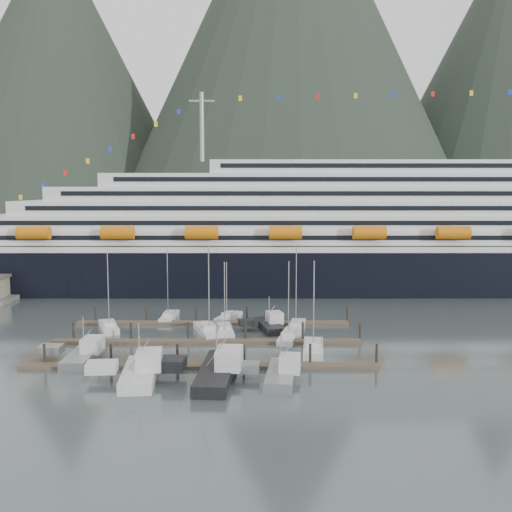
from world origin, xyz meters
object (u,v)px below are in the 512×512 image
object	(u,v)px
sailboat_g	(296,327)
trawler_c	(215,370)
trawler_d	(280,373)
trawler_e	(268,325)
sailboat_c	(224,331)
sailboat_f	(229,317)
sailboat_d	(289,336)
sailboat_b	(208,331)
trawler_b	(138,372)
sailboat_h	(313,349)
trawler_a	(83,354)
sailboat_a	(109,327)
cruise_ship	(370,238)
sailboat_e	(169,317)

from	to	relation	value
sailboat_g	trawler_c	xyz separation A→B (m)	(-12.06, -26.38, 0.57)
trawler_d	trawler_e	bearing A→B (deg)	8.04
sailboat_g	sailboat_c	bearing A→B (deg)	113.02
sailboat_f	trawler_d	world-z (taller)	sailboat_f
sailboat_c	trawler_e	bearing A→B (deg)	-76.26
sailboat_d	trawler_e	bearing A→B (deg)	38.98
sailboat_b	sailboat_c	distance (m)	2.73
sailboat_b	trawler_b	bearing A→B (deg)	147.35
trawler_c	sailboat_c	bearing A→B (deg)	3.93
sailboat_b	sailboat_h	bearing A→B (deg)	-140.08
trawler_d	trawler_a	bearing A→B (deg)	78.21
trawler_c	trawler_e	bearing A→B (deg)	-11.74
sailboat_a	trawler_d	world-z (taller)	sailboat_a
cruise_ship	trawler_d	size ratio (longest dim) A/B	18.25
trawler_b	trawler_c	distance (m)	9.64
trawler_c	sailboat_e	bearing A→B (deg)	21.19
trawler_a	trawler_d	distance (m)	28.66
sailboat_e	trawler_a	distance (m)	27.41
trawler_b	trawler_c	bearing A→B (deg)	-90.88
sailboat_c	sailboat_b	bearing A→B (deg)	89.74
trawler_e	sailboat_f	bearing A→B (deg)	28.30
sailboat_d	cruise_ship	bearing A→B (deg)	-11.81
sailboat_g	cruise_ship	bearing A→B (deg)	-15.97
sailboat_a	sailboat_g	distance (m)	31.97
sailboat_a	sailboat_b	size ratio (longest dim) A/B	0.90
cruise_ship	sailboat_a	world-z (taller)	cruise_ship
sailboat_b	trawler_e	size ratio (longest dim) A/B	1.52
trawler_b	sailboat_a	bearing A→B (deg)	15.87
sailboat_d	trawler_b	size ratio (longest dim) A/B	1.05
trawler_e	sailboat_e	bearing A→B (deg)	52.55
sailboat_c	sailboat_f	size ratio (longest dim) A/B	1.13
sailboat_b	trawler_d	xyz separation A→B (m)	(10.94, -23.80, 0.42)
sailboat_a	sailboat_d	distance (m)	31.02
sailboat_e	trawler_a	bearing A→B (deg)	164.39
sailboat_c	trawler_c	world-z (taller)	sailboat_c
sailboat_e	sailboat_f	bearing A→B (deg)	-87.95
trawler_c	sailboat_h	bearing A→B (deg)	-44.12
cruise_ship	trawler_d	bearing A→B (deg)	-109.22
trawler_a	trawler_c	distance (m)	20.79
sailboat_c	sailboat_e	xyz separation A→B (m)	(-10.71, 10.83, -0.00)
sailboat_b	trawler_c	distance (m)	23.29
trawler_c	trawler_b	bearing A→B (deg)	97.94
cruise_ship	sailboat_d	distance (m)	55.22
sailboat_g	trawler_b	bearing A→B (deg)	150.89
sailboat_g	trawler_a	distance (m)	36.11
cruise_ship	sailboat_e	bearing A→B (deg)	-141.11
sailboat_h	trawler_b	size ratio (longest dim) A/B	1.13
cruise_ship	sailboat_g	bearing A→B (deg)	-115.51
sailboat_e	sailboat_f	distance (m)	10.93
trawler_b	trawler_c	world-z (taller)	trawler_c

